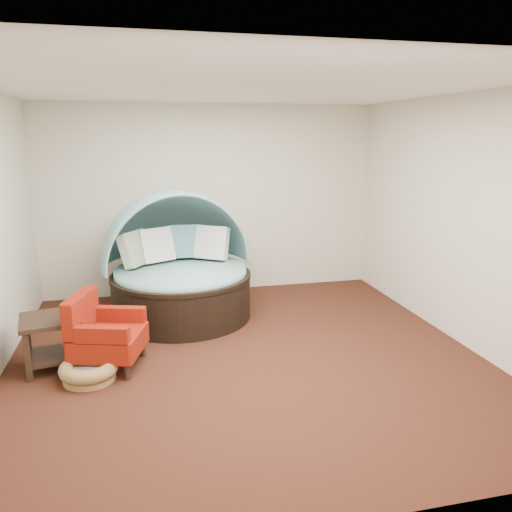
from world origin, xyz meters
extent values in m
plane|color=#411D12|center=(0.00, 0.00, 0.00)|extent=(5.00, 5.00, 0.00)
plane|color=beige|center=(0.00, 2.50, 1.40)|extent=(5.00, 0.00, 5.00)
plane|color=beige|center=(0.00, -2.50, 1.40)|extent=(5.00, 0.00, 5.00)
plane|color=beige|center=(2.50, 0.00, 1.40)|extent=(0.00, 5.00, 5.00)
plane|color=white|center=(0.00, 0.00, 2.80)|extent=(5.00, 5.00, 0.00)
cylinder|color=black|center=(-0.57, 1.40, 0.27)|extent=(2.13, 2.13, 0.55)
cylinder|color=black|center=(-0.57, 1.40, 0.57)|extent=(2.15, 2.15, 0.05)
cylinder|color=#91C3C8|center=(-0.57, 1.40, 0.61)|extent=(2.01, 2.01, 0.12)
cube|color=#35663D|center=(-1.15, 1.61, 0.91)|extent=(0.47, 0.53, 0.48)
cube|color=silver|center=(-0.86, 1.76, 0.91)|extent=(0.53, 0.44, 0.48)
cube|color=#5A929D|center=(-0.46, 1.91, 0.91)|extent=(0.47, 0.29, 0.48)
cube|color=silver|center=(-0.11, 1.75, 0.91)|extent=(0.53, 0.47, 0.48)
cylinder|color=olive|center=(-1.62, -0.17, 0.03)|extent=(0.58, 0.58, 0.06)
torus|color=olive|center=(-1.62, -0.17, 0.13)|extent=(0.66, 0.66, 0.15)
cylinder|color=#615D61|center=(-1.62, -0.17, 0.11)|extent=(0.39, 0.39, 0.09)
cylinder|color=black|center=(-1.77, -0.09, 0.08)|extent=(0.08, 0.08, 0.16)
cylinder|color=black|center=(-1.61, 0.42, 0.08)|extent=(0.08, 0.08, 0.16)
cylinder|color=black|center=(-1.25, -0.25, 0.08)|extent=(0.08, 0.08, 0.16)
cylinder|color=black|center=(-1.10, 0.27, 0.08)|extent=(0.08, 0.08, 0.16)
cube|color=#870E00|center=(-1.43, 0.09, 0.28)|extent=(0.84, 0.84, 0.23)
cube|color=#870E00|center=(-1.69, 0.16, 0.59)|extent=(0.31, 0.68, 0.39)
cube|color=#870E00|center=(-1.47, -0.20, 0.47)|extent=(0.55, 0.26, 0.16)
cube|color=#870E00|center=(-1.31, 0.35, 0.47)|extent=(0.55, 0.26, 0.16)
cube|color=black|center=(-2.00, 0.20, 0.53)|extent=(0.67, 0.67, 0.05)
cube|color=black|center=(-2.00, 0.20, 0.14)|extent=(0.59, 0.59, 0.03)
cube|color=black|center=(-2.18, -0.07, 0.25)|extent=(0.07, 0.07, 0.50)
cube|color=black|center=(-2.27, 0.38, 0.25)|extent=(0.07, 0.07, 0.50)
cube|color=black|center=(-1.73, 0.02, 0.25)|extent=(0.07, 0.07, 0.50)
cube|color=black|center=(-1.82, 0.47, 0.25)|extent=(0.07, 0.07, 0.50)
camera|label=1|loc=(-1.03, -4.92, 2.34)|focal=35.00mm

